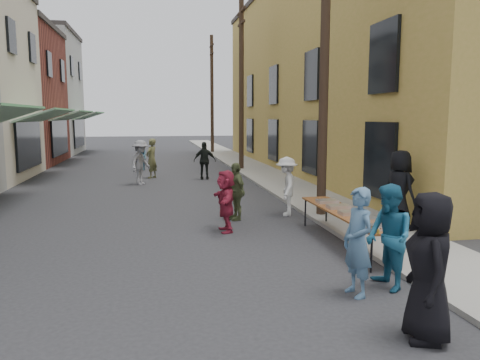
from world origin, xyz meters
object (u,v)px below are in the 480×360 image
object	(u,v)px
utility_pole_mid	(241,85)
utility_pole_far	(212,95)
utility_pole_near	(325,56)
guest_front_c	(389,237)
catering_tray_sausage	(381,227)
server	(399,189)
serving_table	(345,213)
guest_front_a	(429,267)

from	to	relation	value
utility_pole_mid	utility_pole_far	xyz separation A→B (m)	(0.00, 12.00, 0.00)
utility_pole_near	guest_front_c	world-z (taller)	utility_pole_near
catering_tray_sausage	server	size ratio (longest dim) A/B	0.26
server	catering_tray_sausage	bearing A→B (deg)	131.92
utility_pole_far	utility_pole_near	bearing A→B (deg)	-90.00
utility_pole_mid	serving_table	distance (m)	15.32
utility_pole_mid	serving_table	xyz separation A→B (m)	(-0.50, -14.84, -3.79)
utility_pole_mid	utility_pole_far	world-z (taller)	same
serving_table	guest_front_c	distance (m)	2.72
serving_table	guest_front_a	bearing A→B (deg)	-100.14
serving_table	server	xyz separation A→B (m)	(1.80, 0.90, 0.36)
serving_table	guest_front_c	world-z (taller)	guest_front_c
utility_pole_far	utility_pole_mid	bearing A→B (deg)	-90.00
server	guest_front_c	bearing A→B (deg)	135.63
serving_table	guest_front_c	xyz separation A→B (m)	(-0.40, -2.69, 0.17)
utility_pole_far	guest_front_a	world-z (taller)	utility_pole_far
serving_table	catering_tray_sausage	bearing A→B (deg)	-90.00
utility_pole_near	utility_pole_mid	bearing A→B (deg)	90.00
catering_tray_sausage	utility_pole_near	bearing A→B (deg)	83.64
utility_pole_far	server	size ratio (longest dim) A/B	4.65
utility_pole_far	guest_front_a	distance (m)	31.50
utility_pole_near	guest_front_a	world-z (taller)	utility_pole_near
catering_tray_sausage	serving_table	bearing A→B (deg)	90.00
guest_front_c	catering_tray_sausage	bearing A→B (deg)	157.08
utility_pole_mid	server	distance (m)	14.41
guest_front_a	guest_front_c	xyz separation A→B (m)	(0.39, 1.75, -0.09)
utility_pole_near	serving_table	world-z (taller)	utility_pole_near
catering_tray_sausage	server	xyz separation A→B (m)	(1.80, 2.55, 0.28)
utility_pole_near	guest_front_a	bearing A→B (deg)	-100.08
catering_tray_sausage	server	distance (m)	3.13
guest_front_c	server	xyz separation A→B (m)	(2.20, 3.58, 0.19)
utility_pole_near	catering_tray_sausage	world-z (taller)	utility_pole_near
utility_pole_mid	guest_front_c	size ratio (longest dim) A/B	5.11
utility_pole_far	guest_front_c	distance (m)	29.76
guest_front_c	utility_pole_far	bearing A→B (deg)	176.43
serving_table	guest_front_a	xyz separation A→B (m)	(-0.79, -4.44, 0.25)
serving_table	catering_tray_sausage	xyz separation A→B (m)	(-0.00, -1.65, 0.08)
guest_front_c	utility_pole_mid	bearing A→B (deg)	175.24
utility_pole_near	server	world-z (taller)	utility_pole_near
utility_pole_near	utility_pole_far	xyz separation A→B (m)	(0.00, 24.00, 0.00)
guest_front_c	guest_front_a	bearing A→B (deg)	-14.47
utility_pole_near	utility_pole_far	world-z (taller)	same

